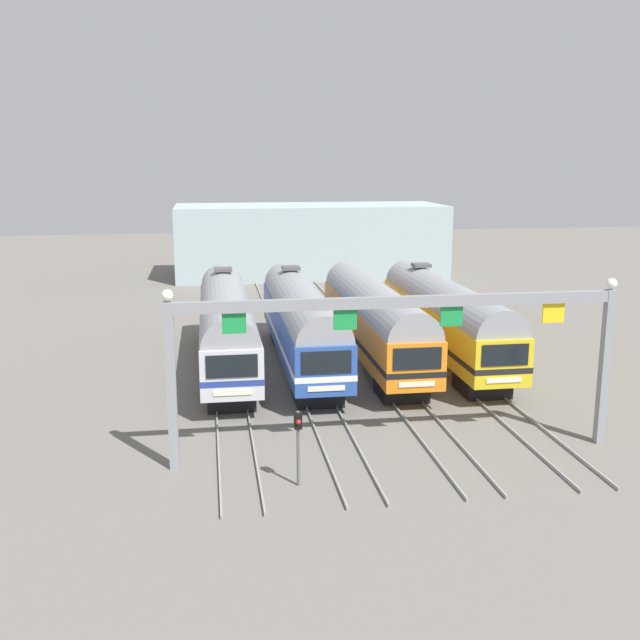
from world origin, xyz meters
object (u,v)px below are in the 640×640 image
commuter_train_yellow (445,316)px  yard_signal_mast (298,434)px  commuter_train_blue (301,320)px  commuter_train_orange (374,318)px  catenary_gantry (399,330)px  commuter_train_silver (226,323)px

commuter_train_yellow → yard_signal_mast: size_ratio=6.38×
commuter_train_blue → yard_signal_mast: (-2.11, -15.76, -0.71)m
commuter_train_orange → catenary_gantry: catenary_gantry is taller
commuter_train_silver → yard_signal_mast: 15.91m
commuter_train_blue → commuter_train_orange: size_ratio=1.00×
catenary_gantry → commuter_train_orange: bearing=81.1°
commuter_train_orange → yard_signal_mast: bearing=-111.9°
yard_signal_mast → commuter_train_silver: bearing=97.6°
commuter_train_orange → commuter_train_yellow: commuter_train_yellow is taller
commuter_train_silver → commuter_train_orange: size_ratio=1.00×
commuter_train_silver → catenary_gantry: bearing=-64.9°
commuter_train_silver → catenary_gantry: (6.32, -13.50, 2.44)m
commuter_train_blue → catenary_gantry: bearing=-81.1°
commuter_train_blue → commuter_train_yellow: size_ratio=1.00×
commuter_train_silver → commuter_train_orange: commuter_train_silver is taller
catenary_gantry → yard_signal_mast: bearing=-151.8°
commuter_train_orange → catenary_gantry: bearing=-98.9°
commuter_train_yellow → catenary_gantry: bearing=-115.1°
commuter_train_silver → catenary_gantry: size_ratio=1.01×
catenary_gantry → yard_signal_mast: 5.72m
commuter_train_silver → commuter_train_blue: (4.22, 0.00, 0.00)m
commuter_train_yellow → yard_signal_mast: 18.97m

